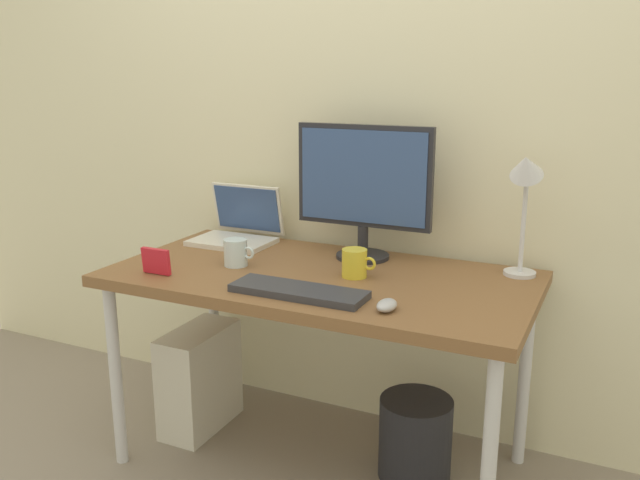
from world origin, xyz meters
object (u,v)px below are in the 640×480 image
(laptop, at_px, (239,228))
(keyboard, at_px, (299,291))
(desk_lamp, at_px, (525,186))
(wastebasket, at_px, (415,438))
(photo_frame, at_px, (156,261))
(computer_tower, at_px, (200,379))
(desk, at_px, (320,290))
(mouse, at_px, (387,305))
(coffee_mug, at_px, (355,263))
(glass_cup, at_px, (236,253))
(monitor, at_px, (364,184))

(laptop, relative_size, keyboard, 0.73)
(desk_lamp, height_order, wastebasket, desk_lamp)
(photo_frame, bearing_deg, laptop, 88.50)
(photo_frame, relative_size, computer_tower, 0.26)
(desk, bearing_deg, wastebasket, 10.29)
(mouse, bearing_deg, desk, 143.21)
(desk, distance_m, photo_frame, 0.58)
(coffee_mug, height_order, glass_cup, same)
(monitor, relative_size, photo_frame, 4.73)
(desk, xyz_separation_m, mouse, (0.34, -0.25, 0.08))
(desk_lamp, height_order, coffee_mug, desk_lamp)
(monitor, height_order, desk_lamp, monitor)
(wastebasket, bearing_deg, desk, -169.71)
(keyboard, xyz_separation_m, wastebasket, (0.31, 0.30, -0.60))
(desk, height_order, mouse, mouse)
(monitor, distance_m, mouse, 0.63)
(glass_cup, height_order, wastebasket, glass_cup)
(keyboard, height_order, wastebasket, keyboard)
(monitor, distance_m, desk_lamp, 0.57)
(desk, bearing_deg, desk_lamp, 21.12)
(desk, distance_m, glass_cup, 0.34)
(laptop, xyz_separation_m, mouse, (0.83, -0.51, -0.04))
(laptop, distance_m, desk_lamp, 1.16)
(mouse, distance_m, wastebasket, 0.68)
(monitor, xyz_separation_m, desk_lamp, (0.57, 0.00, 0.04))
(desk_lamp, xyz_separation_m, mouse, (-0.30, -0.50, -0.30))
(desk_lamp, bearing_deg, monitor, -179.93)
(monitor, distance_m, glass_cup, 0.53)
(mouse, xyz_separation_m, coffee_mug, (-0.21, 0.27, 0.03))
(wastebasket, bearing_deg, computer_tower, -177.61)
(laptop, bearing_deg, keyboard, -43.15)
(laptop, bearing_deg, mouse, -31.68)
(desk_lamp, relative_size, mouse, 4.98)
(keyboard, distance_m, glass_cup, 0.40)
(monitor, bearing_deg, keyboard, -92.97)
(mouse, relative_size, photo_frame, 0.82)
(monitor, relative_size, glass_cup, 4.34)
(computer_tower, bearing_deg, coffee_mug, -0.95)
(desk, relative_size, computer_tower, 3.49)
(monitor, bearing_deg, wastebasket, -32.35)
(photo_frame, distance_m, wastebasket, 1.11)
(keyboard, distance_m, coffee_mug, 0.27)
(monitor, relative_size, wastebasket, 1.73)
(monitor, height_order, mouse, monitor)
(photo_frame, bearing_deg, keyboard, 1.85)
(keyboard, bearing_deg, computer_tower, 156.08)
(keyboard, relative_size, coffee_mug, 3.62)
(monitor, height_order, coffee_mug, monitor)
(photo_frame, xyz_separation_m, computer_tower, (-0.05, 0.28, -0.58))
(desk, xyz_separation_m, laptop, (-0.49, 0.26, 0.12))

